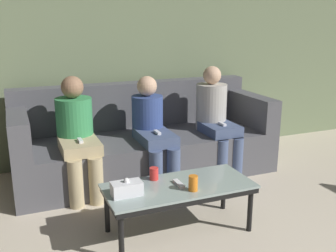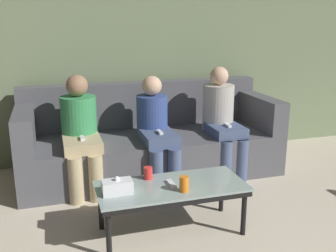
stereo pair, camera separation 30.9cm
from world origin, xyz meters
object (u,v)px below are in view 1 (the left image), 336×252
cup_near_left (193,183)px  seated_person_mid_left (152,127)px  tissue_box (127,188)px  seated_person_mid_right (215,116)px  coffee_table (179,190)px  game_remote (179,184)px  cup_near_right (154,174)px  seated_person_left_end (77,131)px  couch (144,142)px

cup_near_left → seated_person_mid_left: seated_person_mid_left is taller
tissue_box → seated_person_mid_right: bearing=39.8°
coffee_table → cup_near_left: bearing=-67.2°
game_remote → tissue_box: bearing=-176.7°
cup_near_right → seated_person_left_end: seated_person_left_end is taller
coffee_table → tissue_box: 0.43m
tissue_box → seated_person_mid_left: size_ratio=0.21×
couch → cup_near_left: (-0.10, -1.43, 0.12)m
cup_near_left → cup_near_right: cup_near_left is taller
cup_near_right → game_remote: size_ratio=0.65×
cup_near_left → seated_person_mid_right: bearing=55.1°
seated_person_mid_right → seated_person_mid_left: bearing=-177.4°
tissue_box → seated_person_mid_left: seated_person_mid_left is taller
tissue_box → seated_person_mid_right: 1.72m
seated_person_mid_right → couch: bearing=163.6°
couch → seated_person_mid_left: seated_person_mid_left is taller
seated_person_mid_left → seated_person_mid_right: size_ratio=0.94×
couch → cup_near_right: (-0.30, -1.12, 0.11)m
couch → seated_person_mid_right: seated_person_mid_right is taller
cup_near_left → seated_person_mid_left: 1.19m
tissue_box → seated_person_left_end: bearing=98.4°
cup_near_right → tissue_box: 0.34m
cup_near_right → seated_person_mid_right: 1.39m
couch → tissue_box: size_ratio=12.18×
game_remote → seated_person_left_end: size_ratio=0.14×
cup_near_right → seated_person_left_end: bearing=116.1°
game_remote → seated_person_mid_right: bearing=50.1°
game_remote → seated_person_left_end: 1.23m
cup_near_left → seated_person_left_end: size_ratio=0.11×
couch → tissue_box: bearing=-113.7°
couch → coffee_table: 1.30m
game_remote → seated_person_mid_right: 1.42m
seated_person_mid_right → coffee_table: bearing=-129.9°
tissue_box → seated_person_left_end: (-0.16, 1.09, 0.15)m
cup_near_left → game_remote: (-0.06, 0.13, -0.05)m
coffee_table → cup_near_right: size_ratio=11.62×
couch → seated_person_left_end: size_ratio=2.43×
seated_person_mid_left → seated_person_mid_right: (0.74, 0.03, 0.04)m
cup_near_right → seated_person_mid_left: size_ratio=0.09×
tissue_box → seated_person_left_end: 1.11m
tissue_box → coffee_table: bearing=3.3°
couch → cup_near_right: size_ratio=27.42×
game_remote → seated_person_left_end: bearing=118.5°
tissue_box → seated_person_mid_right: seated_person_mid_right is taller
game_remote → seated_person_mid_left: 1.07m
seated_person_mid_left → coffee_table: bearing=-98.8°
couch → seated_person_mid_right: (0.74, -0.22, 0.28)m
cup_near_right → tissue_box: size_ratio=0.44×
cup_near_left → seated_person_mid_left: size_ratio=0.11×
cup_near_right → tissue_box: tissue_box is taller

